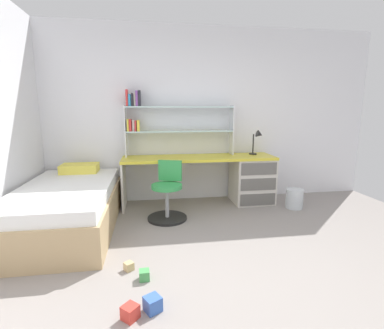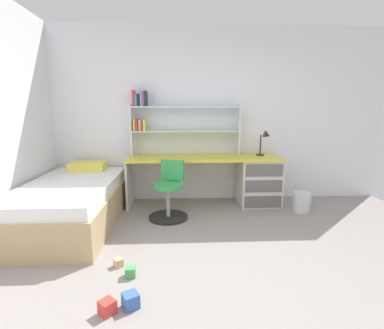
# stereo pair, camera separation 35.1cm
# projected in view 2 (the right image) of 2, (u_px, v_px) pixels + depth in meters

# --- Properties ---
(ground_plane) EXTENTS (5.67, 5.95, 0.02)m
(ground_plane) POSITION_uv_depth(u_px,v_px,m) (234.00, 294.00, 2.23)
(ground_plane) COLOR gray
(room_shell) EXTENTS (5.67, 5.95, 2.68)m
(room_shell) POSITION_uv_depth(u_px,v_px,m) (107.00, 118.00, 3.12)
(room_shell) COLOR silver
(room_shell) RESTS_ON ground_plane
(desk) EXTENTS (2.28, 0.58, 0.74)m
(desk) POSITION_uv_depth(u_px,v_px,m) (244.00, 177.00, 4.30)
(desk) COLOR gold
(desk) RESTS_ON ground_plane
(bookshelf_hutch) EXTENTS (1.64, 0.22, 0.97)m
(bookshelf_hutch) POSITION_uv_depth(u_px,v_px,m) (171.00, 119.00, 4.25)
(bookshelf_hutch) COLOR silver
(bookshelf_hutch) RESTS_ON desk
(desk_lamp) EXTENTS (0.20, 0.17, 0.38)m
(desk_lamp) POSITION_uv_depth(u_px,v_px,m) (265.00, 139.00, 4.26)
(desk_lamp) COLOR black
(desk_lamp) RESTS_ON desk
(swivel_chair) EXTENTS (0.52, 0.52, 0.76)m
(swivel_chair) POSITION_uv_depth(u_px,v_px,m) (169.00, 196.00, 3.76)
(swivel_chair) COLOR black
(swivel_chair) RESTS_ON ground_plane
(bed_platform) EXTENTS (1.08, 1.97, 0.67)m
(bed_platform) POSITION_uv_depth(u_px,v_px,m) (72.00, 203.00, 3.54)
(bed_platform) COLOR tan
(bed_platform) RESTS_ON ground_plane
(waste_bin) EXTENTS (0.25, 0.25, 0.28)m
(waste_bin) POSITION_uv_depth(u_px,v_px,m) (302.00, 202.00, 4.00)
(waste_bin) COLOR silver
(waste_bin) RESTS_ON ground_plane
(toy_block_green_0) EXTENTS (0.09, 0.09, 0.09)m
(toy_block_green_0) POSITION_uv_depth(u_px,v_px,m) (131.00, 272.00, 2.45)
(toy_block_green_0) COLOR #479E51
(toy_block_green_0) RESTS_ON ground_plane
(toy_block_red_1) EXTENTS (0.14, 0.14, 0.10)m
(toy_block_red_1) POSITION_uv_depth(u_px,v_px,m) (107.00, 307.00, 2.00)
(toy_block_red_1) COLOR red
(toy_block_red_1) RESTS_ON ground_plane
(toy_block_natural_2) EXTENTS (0.10, 0.10, 0.07)m
(toy_block_natural_2) POSITION_uv_depth(u_px,v_px,m) (118.00, 263.00, 2.61)
(toy_block_natural_2) COLOR tan
(toy_block_natural_2) RESTS_ON ground_plane
(toy_block_blue_3) EXTENTS (0.15, 0.15, 0.11)m
(toy_block_blue_3) POSITION_uv_depth(u_px,v_px,m) (131.00, 300.00, 2.06)
(toy_block_blue_3) COLOR #3860B7
(toy_block_blue_3) RESTS_ON ground_plane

